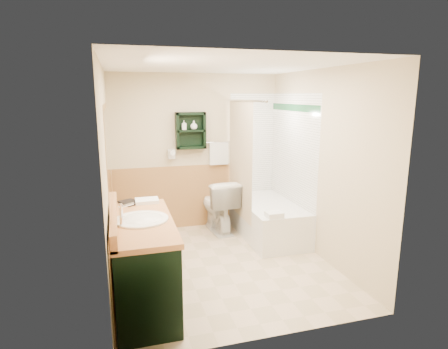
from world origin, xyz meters
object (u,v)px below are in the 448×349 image
bathtub (268,219)px  toilet (218,206)px  soap_bottle_b (194,126)px  hair_dryer (171,154)px  soap_bottle_a (184,128)px  wall_shelf (191,131)px  vanity_book (122,195)px  vanity (144,263)px

bathtub → toilet: (-0.66, 0.41, 0.14)m
bathtub → soap_bottle_b: 1.79m
hair_dryer → soap_bottle_a: 0.45m
wall_shelf → soap_bottle_b: size_ratio=4.05×
vanity_book → soap_bottle_b: 1.95m
vanity_book → bathtub: bearing=-8.1°
vanity_book → hair_dryer: bearing=33.2°
vanity → vanity_book: vanity_book is taller
vanity → wall_shelf: bearing=66.5°
bathtub → soap_bottle_b: size_ratio=11.04×
hair_dryer → soap_bottle_b: (0.35, -0.03, 0.42)m
hair_dryer → toilet: hair_dryer is taller
vanity_book → vanity: bearing=-103.9°
wall_shelf → vanity: size_ratio=0.39×
hair_dryer → vanity: (-0.59, -2.08, -0.75)m
bathtub → wall_shelf: bearing=147.9°
wall_shelf → hair_dryer: (-0.30, 0.02, -0.35)m
toilet → vanity_book: bearing=36.7°
wall_shelf → hair_dryer: bearing=175.2°
vanity → toilet: (1.26, 1.82, -0.04)m
soap_bottle_b → toilet: bearing=-35.7°
bathtub → soap_bottle_a: soap_bottle_a is taller
wall_shelf → soap_bottle_b: wall_shelf is taller
soap_bottle_a → soap_bottle_b: size_ratio=1.07×
wall_shelf → toilet: 1.23m
wall_shelf → vanity_book: (-1.06, -1.49, -0.54)m
toilet → soap_bottle_a: size_ratio=5.66×
hair_dryer → soap_bottle_a: size_ratio=1.65×
vanity → soap_bottle_b: size_ratio=10.36×
vanity → vanity_book: (-0.17, 0.57, 0.56)m
toilet → soap_bottle_a: bearing=-30.5°
vanity_book → soap_bottle_b: soap_bottle_b is taller
vanity → soap_bottle_b: 2.54m
soap_bottle_a → wall_shelf: bearing=2.8°
wall_shelf → bathtub: 1.77m
toilet → soap_bottle_b: bearing=-40.2°
wall_shelf → hair_dryer: size_ratio=2.29×
hair_dryer → toilet: 1.07m
hair_dryer → vanity_book: 1.70m
vanity → vanity_book: size_ratio=5.90×
vanity_book → soap_bottle_a: bearing=27.0°
vanity → bathtub: (1.92, 1.41, -0.19)m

